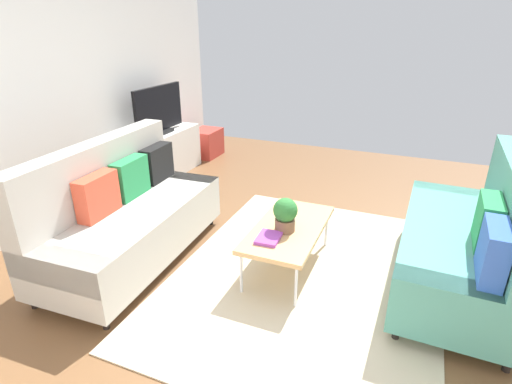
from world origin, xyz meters
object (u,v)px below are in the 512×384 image
at_px(couch_green, 468,240).
at_px(vase_0, 129,137).
at_px(storage_trunk, 206,143).
at_px(couch_beige, 126,214).
at_px(tv, 159,111).
at_px(bottle_1, 149,132).
at_px(coffee_table, 289,229).
at_px(tv_console, 162,155).
at_px(bottle_0, 144,133).
at_px(potted_plant, 285,214).
at_px(table_book_0, 269,238).

distance_m(couch_green, vase_0, 3.94).
xyz_separation_m(couch_green, storage_trunk, (2.37, 3.72, -0.23)).
relative_size(storage_trunk, vase_0, 2.91).
distance_m(couch_beige, tv, 2.22).
bearing_deg(storage_trunk, bottle_1, 177.52).
bearing_deg(coffee_table, tv_console, 57.17).
height_order(couch_beige, storage_trunk, couch_beige).
distance_m(coffee_table, tv, 2.89).
relative_size(couch_beige, bottle_1, 11.00).
distance_m(tv_console, bottle_0, 0.57).
bearing_deg(couch_green, tv_console, 73.33).
xyz_separation_m(couch_green, bottle_0, (0.88, 3.78, 0.29)).
bearing_deg(potted_plant, tv, 55.50).
bearing_deg(tv, table_book_0, -128.48).
bearing_deg(bottle_0, couch_beige, -148.93).
bearing_deg(table_book_0, tv_console, 51.76).
height_order(couch_beige, couch_green, same).
bearing_deg(table_book_0, vase_0, 62.24).
distance_m(couch_green, table_book_0, 1.60).
height_order(potted_plant, bottle_0, bottle_0).
bearing_deg(coffee_table, couch_beige, 105.35).
height_order(tv, storage_trunk, tv).
xyz_separation_m(table_book_0, bottle_1, (1.54, 2.28, 0.29)).
xyz_separation_m(table_book_0, bottle_0, (1.44, 2.28, 0.31)).
distance_m(tv, table_book_0, 2.98).
height_order(couch_green, table_book_0, couch_green).
distance_m(coffee_table, vase_0, 2.65).
xyz_separation_m(tv_console, bottle_0, (-0.39, -0.04, 0.42)).
bearing_deg(tv_console, couch_green, -108.35).
height_order(couch_green, tv, tv).
relative_size(coffee_table, tv, 1.10).
xyz_separation_m(couch_beige, storage_trunk, (3.04, 0.87, -0.23)).
bearing_deg(bottle_0, coffee_table, -116.19).
relative_size(tv_console, tv, 1.40).
xyz_separation_m(couch_beige, bottle_0, (1.55, 0.93, 0.29)).
bearing_deg(tv_console, bottle_0, -174.10).
bearing_deg(storage_trunk, bottle_0, 177.69).
bearing_deg(coffee_table, tv, 56.95).
bearing_deg(couch_beige, potted_plant, 99.69).
bearing_deg(bottle_0, potted_plant, -117.84).
distance_m(coffee_table, bottle_0, 2.65).
relative_size(vase_0, bottle_0, 0.90).
height_order(couch_beige, table_book_0, couch_beige).
bearing_deg(couch_beige, tv_console, -155.98).
relative_size(table_book_0, bottle_0, 1.21).
relative_size(coffee_table, bottle_1, 6.25).
relative_size(coffee_table, potted_plant, 3.72).
xyz_separation_m(couch_green, table_book_0, (-0.56, 1.50, -0.01)).
relative_size(couch_green, bottle_0, 9.69).
relative_size(tv_console, potted_plant, 4.73).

